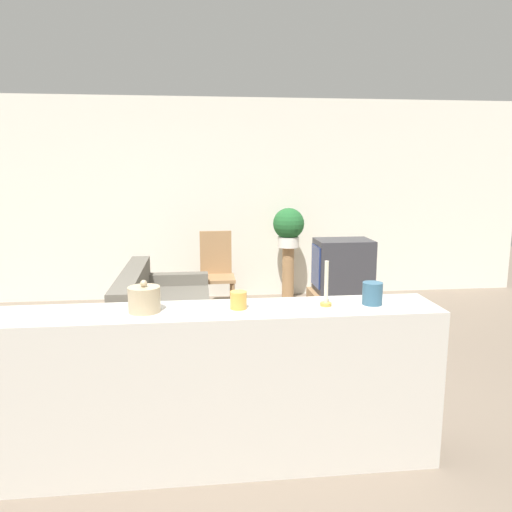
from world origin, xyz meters
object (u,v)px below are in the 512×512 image
object	(u,v)px
couch	(163,319)
potted_plant	(289,226)
television	(343,265)
decorative_bowl	(144,299)
wooden_chair	(216,269)

from	to	relation	value
couch	potted_plant	size ratio (longest dim) A/B	3.42
television	couch	bearing A→B (deg)	-172.75
couch	television	xyz separation A→B (m)	(1.92, 0.24, 0.46)
couch	decorative_bowl	world-z (taller)	decorative_bowl
television	wooden_chair	xyz separation A→B (m)	(-1.34, 0.92, -0.20)
television	wooden_chair	bearing A→B (deg)	145.41
decorative_bowl	wooden_chair	bearing A→B (deg)	80.85
decorative_bowl	potted_plant	bearing A→B (deg)	67.54
television	wooden_chair	distance (m)	1.64
couch	decorative_bowl	bearing A→B (deg)	-88.38
television	decorative_bowl	xyz separation A→B (m)	(-1.86, -2.35, 0.32)
couch	television	bearing A→B (deg)	7.25
potted_plant	wooden_chair	bearing A→B (deg)	-159.90
television	wooden_chair	size ratio (longest dim) A/B	0.61
television	potted_plant	size ratio (longest dim) A/B	1.17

